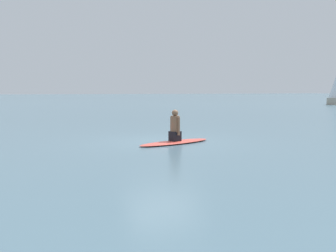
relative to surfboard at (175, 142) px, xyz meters
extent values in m
plane|color=slate|center=(0.46, 0.23, -0.04)|extent=(400.00, 400.00, 0.00)
ellipsoid|color=#D84C3F|center=(0.00, 0.00, 0.00)|extent=(1.46, 2.93, 0.09)
cube|color=black|center=(0.00, 0.00, 0.20)|extent=(0.36, 0.40, 0.32)
cylinder|color=brown|center=(0.00, 0.00, 0.61)|extent=(0.37, 0.37, 0.53)
sphere|color=brown|center=(0.00, 0.00, 0.97)|extent=(0.21, 0.21, 0.21)
cylinder|color=brown|center=(-0.17, -0.05, 0.54)|extent=(0.10, 0.10, 0.58)
cylinder|color=brown|center=(0.17, 0.05, 0.54)|extent=(0.10, 0.10, 0.58)
camera|label=1|loc=(-11.49, 5.44, 1.69)|focal=41.64mm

